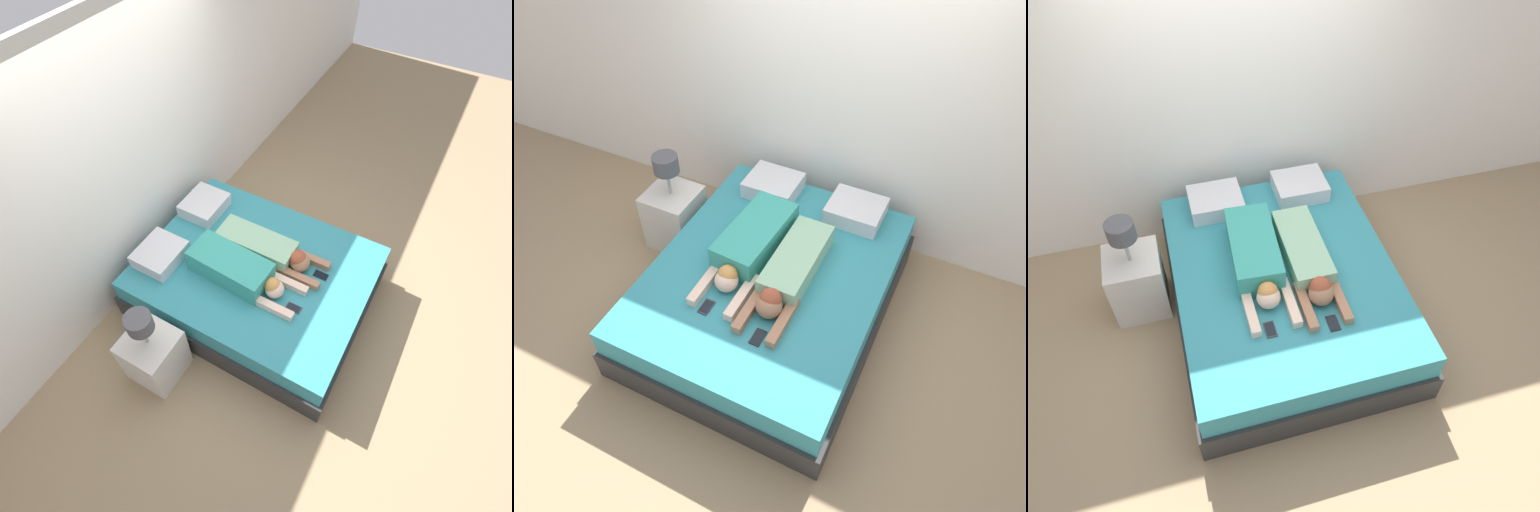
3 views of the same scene
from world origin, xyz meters
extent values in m
plane|color=#9E8460|center=(0.00, 0.00, 0.00)|extent=(12.00, 12.00, 0.00)
cube|color=white|center=(0.00, 1.25, 1.30)|extent=(12.00, 0.06, 2.60)
cube|color=#2D2D2D|center=(0.00, 0.00, 0.14)|extent=(1.75, 2.19, 0.28)
cube|color=teal|center=(0.00, 0.00, 0.40)|extent=(1.69, 2.13, 0.24)
cube|color=silver|center=(-0.38, 0.84, 0.60)|extent=(0.45, 0.39, 0.15)
cube|color=silver|center=(0.38, 0.84, 0.60)|extent=(0.45, 0.39, 0.15)
cube|color=teal|center=(-0.20, 0.16, 0.64)|extent=(0.40, 0.79, 0.24)
sphere|color=beige|center=(-0.20, -0.30, 0.61)|extent=(0.18, 0.18, 0.18)
sphere|color=#D18C47|center=(-0.20, -0.28, 0.65)|extent=(0.15, 0.15, 0.15)
cube|color=beige|center=(-0.35, -0.35, 0.56)|extent=(0.07, 0.42, 0.07)
cube|color=beige|center=(-0.05, -0.35, 0.56)|extent=(0.07, 0.42, 0.07)
cube|color=#8CBF99|center=(0.18, 0.09, 0.61)|extent=(0.31, 0.77, 0.18)
sphere|color=#A37051|center=(0.18, -0.37, 0.62)|extent=(0.19, 0.19, 0.19)
sphere|color=#99472D|center=(0.18, -0.35, 0.66)|extent=(0.16, 0.16, 0.16)
cube|color=#A37051|center=(0.05, -0.42, 0.56)|extent=(0.07, 0.42, 0.07)
cube|color=#A37051|center=(0.30, -0.42, 0.56)|extent=(0.07, 0.42, 0.07)
cube|color=#2D2D33|center=(-0.25, -0.52, 0.53)|extent=(0.08, 0.13, 0.01)
cube|color=black|center=(-0.25, -0.52, 0.53)|extent=(0.07, 0.11, 0.00)
cube|color=black|center=(0.20, -0.59, 0.53)|extent=(0.08, 0.13, 0.01)
cube|color=black|center=(0.20, -0.59, 0.53)|extent=(0.07, 0.11, 0.00)
cube|color=beige|center=(-1.15, 0.38, 0.29)|extent=(0.44, 0.44, 0.57)
cylinder|color=#999999|center=(-1.15, 0.38, 0.69)|extent=(0.03, 0.03, 0.23)
cylinder|color=#4C4C51|center=(-1.15, 0.38, 0.88)|extent=(0.22, 0.22, 0.15)
camera|label=1|loc=(-1.98, -1.12, 3.60)|focal=28.00mm
camera|label=2|loc=(1.11, -2.26, 3.34)|focal=35.00mm
camera|label=3|loc=(-0.68, -2.45, 3.46)|focal=35.00mm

